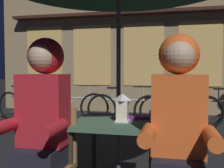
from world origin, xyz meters
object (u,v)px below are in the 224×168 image
(person_left_hooded, at_px, (42,113))
(book, at_px, (136,117))
(bicycle_nearest, at_px, (25,106))
(bicycle_second, at_px, (72,106))
(lantern, at_px, (122,107))
(chair_left, at_px, (46,159))
(bicycle_fourth, at_px, (180,111))
(bicycle_third, at_px, (125,109))
(cafe_table, at_px, (118,132))
(person_right_hooded, at_px, (179,119))

(person_left_hooded, height_order, book, person_left_hooded)
(person_left_hooded, bearing_deg, book, 40.31)
(bicycle_nearest, relative_size, bicycle_second, 0.99)
(lantern, xyz_separation_m, chair_left, (-0.53, -0.30, -0.37))
(chair_left, bearing_deg, bicycle_fourth, 73.60)
(person_left_hooded, bearing_deg, bicycle_third, 90.76)
(cafe_table, height_order, person_right_hooded, person_right_hooded)
(cafe_table, relative_size, person_right_hooded, 0.53)
(chair_left, distance_m, book, 0.81)
(lantern, relative_size, bicycle_third, 0.14)
(bicycle_fourth, bearing_deg, bicycle_third, -178.91)
(lantern, relative_size, chair_left, 0.27)
(chair_left, relative_size, bicycle_fourth, 0.52)
(lantern, bearing_deg, cafe_table, 124.75)
(bicycle_nearest, distance_m, bicycle_third, 2.33)
(person_right_hooded, bearing_deg, book, 123.55)
(cafe_table, relative_size, bicycle_second, 0.44)
(bicycle_third, bearing_deg, bicycle_nearest, 179.53)
(cafe_table, xyz_separation_m, bicycle_third, (-0.53, 3.31, -0.29))
(person_left_hooded, xyz_separation_m, bicycle_third, (-0.05, 3.73, -0.50))
(bicycle_nearest, bearing_deg, book, -47.16)
(cafe_table, height_order, person_left_hooded, person_left_hooded)
(lantern, xyz_separation_m, bicycle_fourth, (0.56, 3.40, -0.51))
(person_right_hooded, relative_size, book, 7.00)
(lantern, xyz_separation_m, bicycle_third, (-0.58, 3.37, -0.51))
(bicycle_fourth, bearing_deg, person_right_hooded, -91.96)
(person_left_hooded, distance_m, bicycle_fourth, 3.94)
(person_right_hooded, relative_size, bicycle_fourth, 0.83)
(person_right_hooded, height_order, bicycle_nearest, person_right_hooded)
(chair_left, bearing_deg, person_left_hooded, -90.00)
(bicycle_fourth, bearing_deg, person_left_hooded, -106.17)
(cafe_table, distance_m, bicycle_nearest, 4.40)
(bicycle_fourth, height_order, book, bicycle_fourth)
(bicycle_nearest, height_order, book, bicycle_nearest)
(chair_left, height_order, person_left_hooded, person_left_hooded)
(bicycle_fourth, bearing_deg, cafe_table, -100.36)
(bicycle_second, relative_size, book, 8.39)
(cafe_table, bearing_deg, bicycle_third, 99.10)
(bicycle_second, height_order, bicycle_fourth, same)
(bicycle_second, height_order, book, bicycle_second)
(bicycle_fourth, bearing_deg, bicycle_second, 176.73)
(cafe_table, bearing_deg, bicycle_nearest, 130.70)
(chair_left, height_order, bicycle_third, chair_left)
(cafe_table, distance_m, chair_left, 0.62)
(cafe_table, relative_size, chair_left, 0.85)
(person_left_hooded, xyz_separation_m, person_right_hooded, (0.96, 0.00, 0.00))
(lantern, distance_m, book, 0.21)
(bicycle_fourth, xyz_separation_m, book, (-0.47, -3.23, 0.41))
(person_right_hooded, distance_m, bicycle_third, 3.90)
(person_left_hooded, relative_size, person_right_hooded, 1.00)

